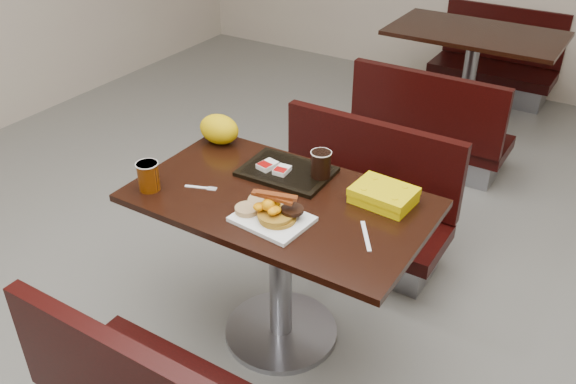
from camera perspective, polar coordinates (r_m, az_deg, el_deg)
The scene contains 25 objects.
floor at distance 2.93m, azimuth -0.65°, elevation -13.01°, with size 6.00×7.00×0.01m, color gray.
table_near at distance 2.68m, azimuth -0.70°, elevation -7.32°, with size 1.20×0.70×0.75m, color black, non-canonical shape.
bench_near_s at distance 2.30m, azimuth -10.53°, elevation -16.90°, with size 1.00×0.46×0.72m, color black, non-canonical shape.
bench_near_n at distance 3.19m, azimuth 6.07°, elevation -0.72°, with size 1.00×0.46×0.72m, color black, non-canonical shape.
table_far at distance 4.80m, azimuth 16.46°, elevation 9.88°, with size 1.20×0.70×0.75m, color black, non-canonical shape.
bench_far_s at distance 4.18m, azimuth 13.51°, elevation 6.83°, with size 1.00×0.46×0.72m, color black, non-canonical shape.
bench_far_n at distance 5.45m, azimuth 18.70°, elevation 11.91°, with size 1.00×0.46×0.72m, color black, non-canonical shape.
platter at distance 2.32m, azimuth -1.48°, elevation -2.55°, with size 0.28×0.21×0.02m, color white.
pancake_stack at distance 2.29m, azimuth -0.98°, elevation -2.28°, with size 0.14×0.14×0.03m, color #A9791C.
sausage_patty at distance 2.29m, azimuth 0.41°, elevation -1.67°, with size 0.09×0.09×0.01m, color black.
scrambled_eggs at distance 2.28m, azimuth -1.84°, elevation -1.31°, with size 0.09×0.08×0.05m, color orange.
bacon_strips at distance 2.27m, azimuth -1.45°, elevation -0.45°, with size 0.16×0.07×0.01m, color #481305, non-canonical shape.
muffin_bottom at distance 2.34m, azimuth -3.85°, elevation -1.62°, with size 0.09×0.09×0.02m, color tan.
muffin_top at distance 2.37m, azimuth -2.71°, elevation -0.83°, with size 0.09×0.09×0.02m, color tan.
coffee_cup_near at distance 2.55m, azimuth -12.89°, elevation 1.42°, with size 0.09×0.09×0.12m, color #953C05.
fork at distance 2.55m, azimuth -8.55°, elevation 0.46°, with size 0.14×0.02×0.00m, color white, non-canonical shape.
knife at distance 2.26m, azimuth 7.28°, elevation -4.08°, with size 0.19×0.02×0.00m, color white.
condiment_syrup at distance 2.43m, azimuth -1.24°, elevation -0.80°, with size 0.04×0.03×0.01m, color #9D1C06.
condiment_ketchup at distance 2.58m, azimuth -0.89°, elevation 1.25°, with size 0.03×0.03×0.01m, color #8C0504.
tray at distance 2.62m, azimuth -0.12°, elevation 1.91°, with size 0.38×0.27×0.02m, color black.
hashbrown_sleeve_left at distance 2.63m, azimuth -1.92°, elevation 2.51°, with size 0.06×0.08×0.02m, color silver.
hashbrown_sleeve_right at distance 2.59m, azimuth -0.56°, elevation 2.05°, with size 0.06×0.08×0.02m, color silver.
coffee_cup_far at distance 2.55m, azimuth 3.08°, elevation 2.60°, with size 0.08×0.08×0.11m, color black.
clamshell at distance 2.44m, azimuth 8.90°, elevation -0.30°, with size 0.24×0.18×0.06m, color #DCC003.
paper_bag at distance 2.87m, azimuth -6.44°, elevation 5.85°, with size 0.20×0.14×0.14m, color #D8A107.
Camera 1 is at (1.12, -1.75, 2.07)m, focal length 38.13 mm.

